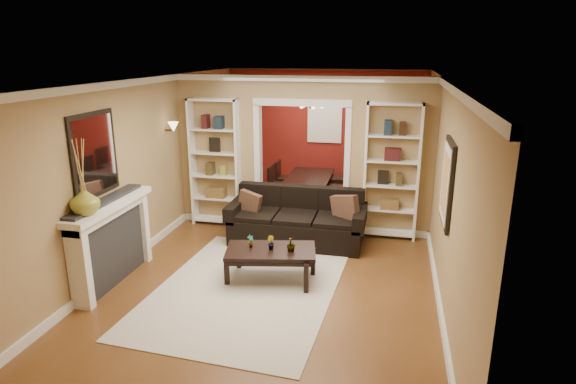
% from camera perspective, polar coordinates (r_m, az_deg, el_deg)
% --- Properties ---
extents(floor, '(8.00, 8.00, 0.00)m').
position_cam_1_polar(floor, '(7.74, -0.09, -7.15)').
color(floor, brown).
rests_on(floor, ground).
extents(ceiling, '(8.00, 8.00, 0.00)m').
position_cam_1_polar(ceiling, '(7.10, -0.10, 13.23)').
color(ceiling, white).
rests_on(ceiling, ground).
extents(wall_back, '(8.00, 0.00, 8.00)m').
position_cam_1_polar(wall_back, '(11.17, 4.40, 7.40)').
color(wall_back, '#A68757').
rests_on(wall_back, ground).
extents(wall_front, '(8.00, 0.00, 8.00)m').
position_cam_1_polar(wall_front, '(3.74, -13.82, -12.00)').
color(wall_front, '#A68757').
rests_on(wall_front, ground).
extents(wall_left, '(0.00, 8.00, 8.00)m').
position_cam_1_polar(wall_left, '(8.08, -15.89, 3.32)').
color(wall_left, '#A68757').
rests_on(wall_left, ground).
extents(wall_right, '(0.00, 8.00, 8.00)m').
position_cam_1_polar(wall_right, '(7.18, 17.73, 1.55)').
color(wall_right, '#A68757').
rests_on(wall_right, ground).
extents(partition_wall, '(4.50, 0.15, 2.70)m').
position_cam_1_polar(partition_wall, '(8.45, 1.67, 4.50)').
color(partition_wall, '#A68757').
rests_on(partition_wall, floor).
extents(red_back_panel, '(4.44, 0.04, 2.64)m').
position_cam_1_polar(red_back_panel, '(11.14, 4.37, 7.23)').
color(red_back_panel, maroon).
rests_on(red_back_panel, floor).
extents(dining_window, '(0.78, 0.03, 0.98)m').
position_cam_1_polar(dining_window, '(11.07, 4.37, 8.37)').
color(dining_window, '#8CA5CC').
rests_on(dining_window, wall_back).
extents(area_rug, '(2.52, 3.40, 0.01)m').
position_cam_1_polar(area_rug, '(6.66, -4.94, -11.31)').
color(area_rug, beige).
rests_on(area_rug, floor).
extents(sofa, '(2.26, 0.98, 0.88)m').
position_cam_1_polar(sofa, '(7.98, 1.04, -3.01)').
color(sofa, black).
rests_on(sofa, floor).
extents(pillow_left, '(0.40, 0.20, 0.38)m').
position_cam_1_polar(pillow_left, '(8.09, -4.56, -1.43)').
color(pillow_left, brown).
rests_on(pillow_left, sofa).
extents(pillow_right, '(0.47, 0.35, 0.47)m').
position_cam_1_polar(pillow_right, '(7.78, 6.83, -1.91)').
color(pillow_right, brown).
rests_on(pillow_right, sofa).
extents(coffee_table, '(1.33, 0.89, 0.46)m').
position_cam_1_polar(coffee_table, '(6.77, -2.05, -8.60)').
color(coffee_table, black).
rests_on(coffee_table, floor).
extents(plant_left, '(0.11, 0.12, 0.18)m').
position_cam_1_polar(plant_left, '(6.72, -4.45, -5.85)').
color(plant_left, '#336626').
rests_on(plant_left, coffee_table).
extents(plant_center, '(0.14, 0.13, 0.19)m').
position_cam_1_polar(plant_center, '(6.64, -2.08, -6.03)').
color(plant_center, '#336626').
rests_on(plant_center, coffee_table).
extents(plant_right, '(0.15, 0.15, 0.21)m').
position_cam_1_polar(plant_right, '(6.58, 0.35, -6.18)').
color(plant_right, '#336626').
rests_on(plant_right, coffee_table).
extents(bookshelf_left, '(0.90, 0.30, 2.30)m').
position_cam_1_polar(bookshelf_left, '(8.75, -8.58, 3.40)').
color(bookshelf_left, white).
rests_on(bookshelf_left, floor).
extents(bookshelf_right, '(0.90, 0.30, 2.30)m').
position_cam_1_polar(bookshelf_right, '(8.19, 12.16, 2.31)').
color(bookshelf_right, white).
rests_on(bookshelf_right, floor).
extents(fireplace, '(0.32, 1.70, 1.16)m').
position_cam_1_polar(fireplace, '(7.00, -19.96, -5.70)').
color(fireplace, white).
rests_on(fireplace, floor).
extents(vase, '(0.40, 0.40, 0.36)m').
position_cam_1_polar(vase, '(6.37, -22.97, -0.92)').
color(vase, olive).
rests_on(vase, fireplace).
extents(mirror, '(0.03, 0.95, 1.10)m').
position_cam_1_polar(mirror, '(6.73, -21.98, 4.12)').
color(mirror, silver).
rests_on(mirror, wall_left).
extents(wall_sconce, '(0.18, 0.18, 0.22)m').
position_cam_1_polar(wall_sconce, '(8.43, -13.79, 7.33)').
color(wall_sconce, '#FFE0A5').
rests_on(wall_sconce, wall_left).
extents(framed_art, '(0.04, 0.85, 1.05)m').
position_cam_1_polar(framed_art, '(6.16, 18.27, 1.03)').
color(framed_art, black).
rests_on(framed_art, wall_right).
extents(dining_table, '(1.62, 0.90, 0.57)m').
position_cam_1_polar(dining_table, '(10.12, 2.66, 0.29)').
color(dining_table, black).
rests_on(dining_table, floor).
extents(dining_chair_nw, '(0.56, 0.56, 0.85)m').
position_cam_1_polar(dining_chair_nw, '(9.90, -0.77, 0.79)').
color(dining_chair_nw, black).
rests_on(dining_chair_nw, floor).
extents(dining_chair_ne, '(0.51, 0.51, 0.87)m').
position_cam_1_polar(dining_chair_ne, '(9.72, 5.56, 0.46)').
color(dining_chair_ne, black).
rests_on(dining_chair_ne, floor).
extents(dining_chair_sw, '(0.45, 0.45, 0.82)m').
position_cam_1_polar(dining_chair_sw, '(10.47, -0.02, 1.58)').
color(dining_chair_sw, black).
rests_on(dining_chair_sw, floor).
extents(dining_chair_se, '(0.48, 0.48, 0.95)m').
position_cam_1_polar(dining_chair_se, '(10.28, 5.98, 1.58)').
color(dining_chair_se, black).
rests_on(dining_chair_se, floor).
extents(chandelier, '(0.50, 0.50, 0.30)m').
position_cam_1_polar(chandelier, '(9.80, 3.38, 10.11)').
color(chandelier, '#3E291C').
rests_on(chandelier, ceiling).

